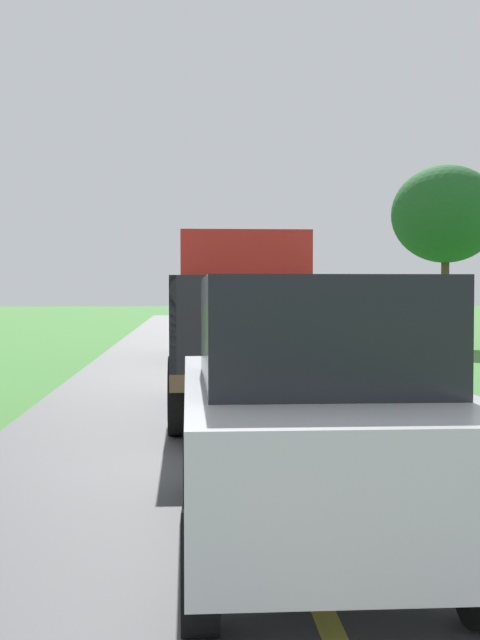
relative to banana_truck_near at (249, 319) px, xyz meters
name	(u,v)px	position (x,y,z in m)	size (l,w,h in m)	color
banana_truck_near	(249,319)	(0.00, 0.00, 0.00)	(2.38, 5.82, 2.80)	#2D2D30
banana_truck_far	(218,306)	(-0.08, 10.54, 0.00)	(2.38, 5.81, 2.80)	#2D2D30
roadside_tree_mid_right	(446,214)	(8.02, 15.22, 3.09)	(3.75, 3.75, 6.25)	#4C3823
following_car	(309,413)	(-0.13, -7.18, -0.39)	(1.74, 4.10, 1.92)	#B7BABF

